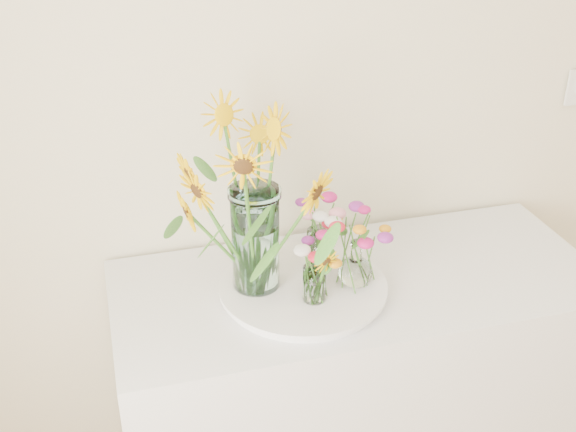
# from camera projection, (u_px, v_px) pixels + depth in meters

# --- Properties ---
(counter) EXTENTS (1.40, 0.60, 0.90)m
(counter) POSITION_uv_depth(u_px,v_px,m) (352.00, 399.00, 2.28)
(counter) COLOR white
(counter) RESTS_ON ground_plane
(tray) EXTENTS (0.44, 0.44, 0.02)m
(tray) POSITION_uv_depth(u_px,v_px,m) (303.00, 290.00, 1.99)
(tray) COLOR white
(tray) RESTS_ON counter
(mason_jar) EXTENTS (0.14, 0.14, 0.30)m
(mason_jar) POSITION_uv_depth(u_px,v_px,m) (255.00, 239.00, 1.92)
(mason_jar) COLOR #BCEDF2
(mason_jar) RESTS_ON tray
(sunflower_bouquet) EXTENTS (0.82, 0.82, 0.57)m
(sunflower_bouquet) POSITION_uv_depth(u_px,v_px,m) (254.00, 193.00, 1.85)
(sunflower_bouquet) COLOR #FAC005
(sunflower_bouquet) RESTS_ON tray
(small_vase_a) EXTENTS (0.07, 0.07, 0.10)m
(small_vase_a) POSITION_uv_depth(u_px,v_px,m) (314.00, 284.00, 1.90)
(small_vase_a) COLOR white
(small_vase_a) RESTS_ON tray
(wildflower_posy_a) EXTENTS (0.17, 0.17, 0.19)m
(wildflower_posy_a) POSITION_uv_depth(u_px,v_px,m) (315.00, 270.00, 1.88)
(wildflower_posy_a) COLOR orange
(wildflower_posy_a) RESTS_ON tray
(small_vase_b) EXTENTS (0.11, 0.11, 0.14)m
(small_vase_b) POSITION_uv_depth(u_px,v_px,m) (356.00, 263.00, 1.96)
(small_vase_b) COLOR white
(small_vase_b) RESTS_ON tray
(wildflower_posy_b) EXTENTS (0.21, 0.21, 0.23)m
(wildflower_posy_b) POSITION_uv_depth(u_px,v_px,m) (356.00, 249.00, 1.94)
(wildflower_posy_b) COLOR orange
(wildflower_posy_b) RESTS_ON tray
(small_vase_c) EXTENTS (0.09, 0.09, 0.13)m
(small_vase_c) POSITION_uv_depth(u_px,v_px,m) (320.00, 250.00, 2.03)
(small_vase_c) COLOR white
(small_vase_c) RESTS_ON tray
(wildflower_posy_c) EXTENTS (0.18, 0.18, 0.22)m
(wildflower_posy_c) POSITION_uv_depth(u_px,v_px,m) (320.00, 237.00, 2.01)
(wildflower_posy_c) COLOR orange
(wildflower_posy_c) RESTS_ON tray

